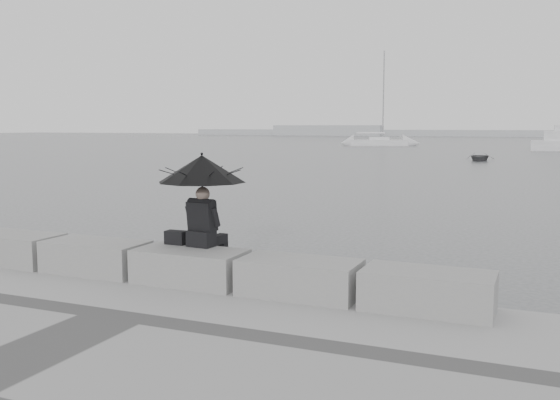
% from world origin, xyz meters
% --- Properties ---
extents(ground, '(360.00, 360.00, 0.00)m').
position_xyz_m(ground, '(0.00, 0.00, 0.00)').
color(ground, '#3F4143').
rests_on(ground, ground).
extents(stone_block_far_left, '(1.60, 0.80, 0.50)m').
position_xyz_m(stone_block_far_left, '(-3.40, -0.45, 0.75)').
color(stone_block_far_left, gray).
rests_on(stone_block_far_left, promenade).
extents(stone_block_left, '(1.60, 0.80, 0.50)m').
position_xyz_m(stone_block_left, '(-1.70, -0.45, 0.75)').
color(stone_block_left, gray).
rests_on(stone_block_left, promenade).
extents(stone_block_centre, '(1.60, 0.80, 0.50)m').
position_xyz_m(stone_block_centre, '(0.00, -0.45, 0.75)').
color(stone_block_centre, gray).
rests_on(stone_block_centre, promenade).
extents(stone_block_right, '(1.60, 0.80, 0.50)m').
position_xyz_m(stone_block_right, '(1.70, -0.45, 0.75)').
color(stone_block_right, gray).
rests_on(stone_block_right, promenade).
extents(stone_block_far_right, '(1.60, 0.80, 0.50)m').
position_xyz_m(stone_block_far_right, '(3.40, -0.45, 0.75)').
color(stone_block_far_right, gray).
rests_on(stone_block_far_right, promenade).
extents(seated_person, '(1.30, 1.30, 1.39)m').
position_xyz_m(seated_person, '(0.03, -0.13, 2.03)').
color(seated_person, black).
rests_on(seated_person, stone_block_centre).
extents(bag, '(0.32, 0.18, 0.20)m').
position_xyz_m(bag, '(-0.42, -0.16, 1.10)').
color(bag, black).
rests_on(bag, stone_block_centre).
extents(distant_landmass, '(180.00, 8.00, 2.80)m').
position_xyz_m(distant_landmass, '(-8.14, 154.51, 0.90)').
color(distant_landmass, '#A8ABAE').
rests_on(distant_landmass, ground).
extents(sailboat_left, '(8.09, 4.54, 12.90)m').
position_xyz_m(sailboat_left, '(-16.57, 76.18, 0.52)').
color(sailboat_left, silver).
rests_on(sailboat_left, ground).
extents(dinghy, '(3.23, 1.43, 0.54)m').
position_xyz_m(dinghy, '(-0.21, 43.54, 0.27)').
color(dinghy, slate).
rests_on(dinghy, ground).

